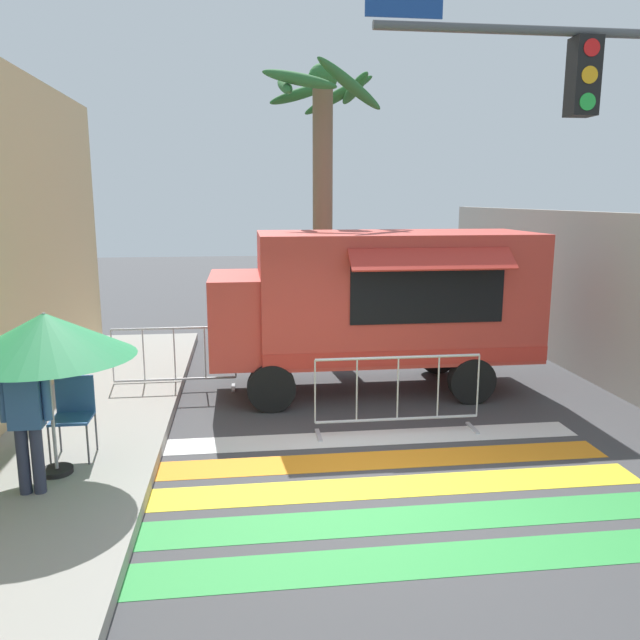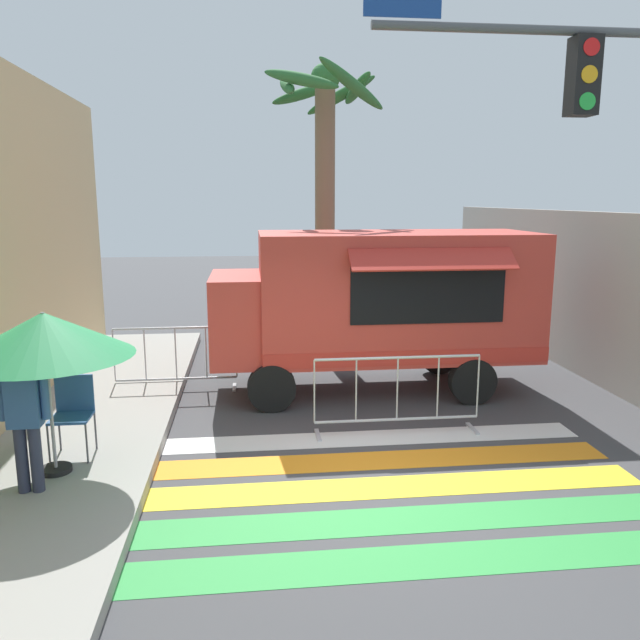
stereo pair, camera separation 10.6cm
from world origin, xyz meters
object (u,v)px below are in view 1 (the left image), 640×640
at_px(food_truck, 371,299).
at_px(barricade_side, 175,359).
at_px(barricade_front, 398,394).
at_px(palm_tree, 322,164).
at_px(traffic_signal_pole, 620,152).
at_px(patio_umbrella, 45,336).
at_px(folding_chair, 73,409).
at_px(vendor_person, 26,414).

bearing_deg(food_truck, barricade_side, 173.77).
bearing_deg(barricade_front, food_truck, 89.50).
xyz_separation_m(barricade_side, palm_tree, (2.92, 2.62, 3.46)).
xyz_separation_m(food_truck, barricade_front, (-0.02, -2.06, -1.04)).
xyz_separation_m(barricade_front, palm_tree, (-0.44, 5.05, 3.45)).
bearing_deg(traffic_signal_pole, palm_tree, 116.50).
bearing_deg(patio_umbrella, palm_tree, 57.85).
height_order(traffic_signal_pole, folding_chair, traffic_signal_pole).
xyz_separation_m(patio_umbrella, vendor_person, (-0.12, -0.48, -0.74)).
height_order(food_truck, barricade_front, food_truck).
height_order(barricade_side, palm_tree, palm_tree).
relative_size(vendor_person, barricade_front, 0.67).
bearing_deg(patio_umbrella, barricade_side, 74.62).
distance_m(food_truck, vendor_person, 5.86).
distance_m(vendor_person, palm_tree, 8.36).
relative_size(patio_umbrella, barricade_side, 0.93).
bearing_deg(palm_tree, barricade_front, -84.97).
height_order(vendor_person, barricade_side, vendor_person).
relative_size(food_truck, palm_tree, 0.91).
bearing_deg(palm_tree, folding_chair, -123.91).
distance_m(patio_umbrella, folding_chair, 1.18).
xyz_separation_m(food_truck, folding_chair, (-4.29, -2.70, -0.85)).
bearing_deg(traffic_signal_pole, folding_chair, 177.99).
bearing_deg(traffic_signal_pole, patio_umbrella, -177.50).
bearing_deg(barricade_side, palm_tree, 41.86).
xyz_separation_m(food_truck, barricade_side, (-3.38, 0.37, -1.05)).
distance_m(folding_chair, palm_tree, 7.59).
bearing_deg(vendor_person, food_truck, 54.92).
bearing_deg(palm_tree, food_truck, -81.21).
bearing_deg(barricade_side, folding_chair, -106.40).
bearing_deg(barricade_front, traffic_signal_pole, -19.26).
xyz_separation_m(vendor_person, barricade_front, (4.47, 1.66, -0.49)).
distance_m(barricade_front, barricade_side, 4.15).
relative_size(patio_umbrella, folding_chair, 1.98).
distance_m(patio_umbrella, barricade_front, 4.68).
height_order(traffic_signal_pole, barricade_side, traffic_signal_pole).
bearing_deg(folding_chair, patio_umbrella, -99.25).
distance_m(patio_umbrella, barricade_side, 3.94).
bearing_deg(barricade_side, vendor_person, -105.17).
xyz_separation_m(folding_chair, barricade_front, (4.27, 0.64, -0.19)).
bearing_deg(barricade_front, palm_tree, 95.03).
bearing_deg(vendor_person, barricade_front, 35.61).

